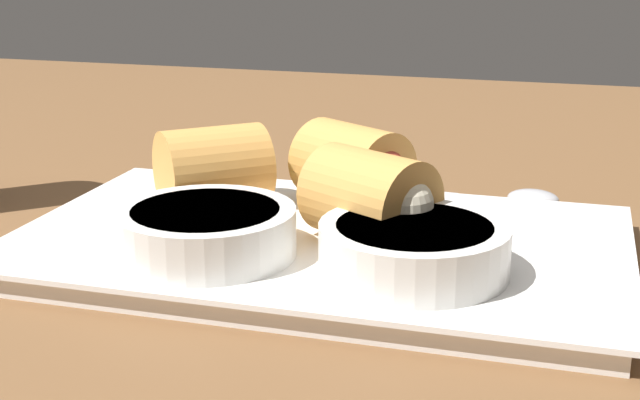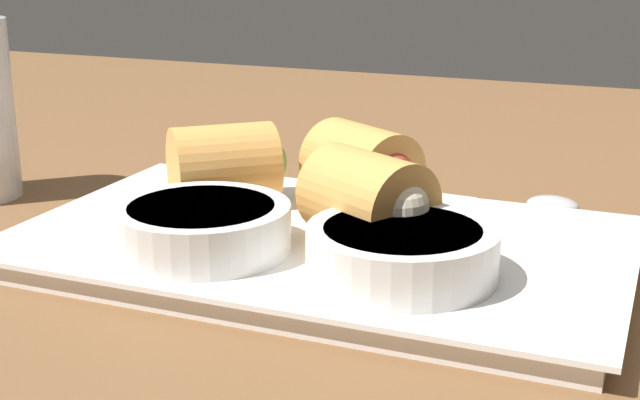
{
  "view_description": "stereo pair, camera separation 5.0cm",
  "coord_description": "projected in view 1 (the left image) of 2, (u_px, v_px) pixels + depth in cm",
  "views": [
    {
      "loc": [
        -10.72,
        45.71,
        20.4
      ],
      "look_at": [
        3.02,
        -1.28,
        5.59
      ],
      "focal_mm": 50.0,
      "sensor_mm": 36.0,
      "label": 1
    },
    {
      "loc": [
        -15.48,
        44.05,
        20.4
      ],
      "look_at": [
        3.02,
        -1.28,
        5.59
      ],
      "focal_mm": 50.0,
      "sensor_mm": 36.0,
      "label": 2
    }
  ],
  "objects": [
    {
      "name": "table_surface",
      "position": [
        365.0,
        288.0,
        0.5
      ],
      "size": [
        180.0,
        140.0,
        2.0
      ],
      "color": "brown",
      "rests_on": "ground"
    },
    {
      "name": "roll_front_right",
      "position": [
        220.0,
        167.0,
        0.56
      ],
      "size": [
        8.31,
        8.2,
        5.24
      ],
      "color": "#D19347",
      "rests_on": "serving_plate"
    },
    {
      "name": "spoon",
      "position": [
        501.0,
        197.0,
        0.62
      ],
      "size": [
        18.75,
        2.9,
        1.22
      ],
      "color": "#B2B2B7",
      "rests_on": "table_surface"
    },
    {
      "name": "dipping_bowl_near",
      "position": [
        206.0,
        230.0,
        0.48
      ],
      "size": [
        9.82,
        9.82,
        2.6
      ],
      "color": "silver",
      "rests_on": "serving_plate"
    },
    {
      "name": "serving_plate",
      "position": [
        320.0,
        246.0,
        0.52
      ],
      "size": [
        35.08,
        21.48,
        1.5
      ],
      "color": "white",
      "rests_on": "table_surface"
    },
    {
      "name": "dipping_bowl_far",
      "position": [
        414.0,
        247.0,
        0.46
      ],
      "size": [
        9.82,
        9.82,
        2.6
      ],
      "color": "silver",
      "rests_on": "serving_plate"
    },
    {
      "name": "roll_back_left",
      "position": [
        357.0,
        167.0,
        0.56
      ],
      "size": [
        8.26,
        7.87,
        5.24
      ],
      "color": "#D19347",
      "rests_on": "serving_plate"
    },
    {
      "name": "roll_front_left",
      "position": [
        374.0,
        199.0,
        0.5
      ],
      "size": [
        8.2,
        7.74,
        5.24
      ],
      "color": "#D19347",
      "rests_on": "serving_plate"
    }
  ]
}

